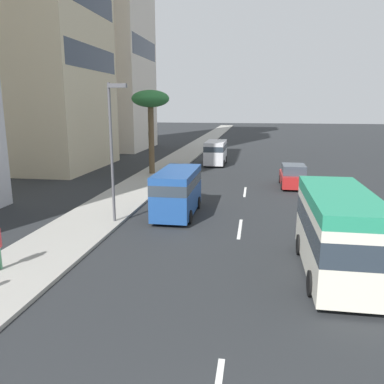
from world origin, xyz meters
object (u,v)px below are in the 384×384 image
(van_fourth, at_px, (177,190))
(street_lamp, at_px, (113,138))
(van_third, at_px, (216,151))
(car_lead, at_px, (293,176))
(palm_tree, at_px, (150,102))
(minibus_second, at_px, (338,230))

(van_fourth, height_order, street_lamp, street_lamp)
(van_third, bearing_deg, car_lead, 34.00)
(street_lamp, bearing_deg, van_fourth, -51.91)
(palm_tree, bearing_deg, street_lamp, -172.31)
(van_third, relative_size, van_fourth, 0.94)
(palm_tree, bearing_deg, car_lead, -105.77)
(minibus_second, xyz_separation_m, street_lamp, (4.67, 10.01, 2.75))
(minibus_second, xyz_separation_m, palm_tree, (19.12, 11.96, 4.58))
(minibus_second, bearing_deg, van_third, 15.14)
(street_lamp, bearing_deg, car_lead, -41.62)
(minibus_second, bearing_deg, street_lamp, 64.99)
(palm_tree, bearing_deg, minibus_second, -147.97)
(palm_tree, xyz_separation_m, street_lamp, (-14.45, -1.95, -1.83))
(van_fourth, distance_m, street_lamp, 4.64)
(car_lead, bearing_deg, street_lamp, 138.38)
(van_third, distance_m, palm_tree, 9.77)
(car_lead, relative_size, palm_tree, 0.57)
(car_lead, xyz_separation_m, van_third, (10.22, 6.90, 0.58))
(palm_tree, height_order, street_lamp, palm_tree)
(minibus_second, height_order, van_third, minibus_second)
(car_lead, distance_m, palm_tree, 13.45)
(minibus_second, bearing_deg, palm_tree, 32.03)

